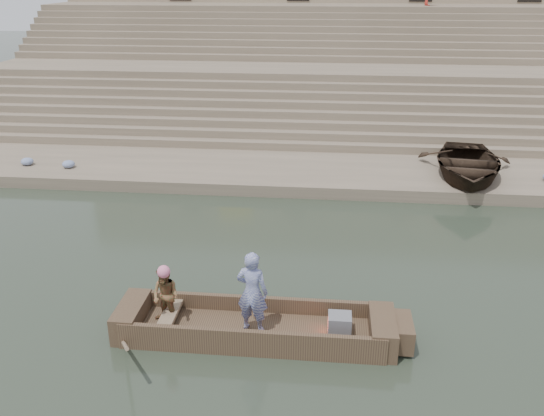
% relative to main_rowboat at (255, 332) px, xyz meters
% --- Properties ---
extents(ground, '(120.00, 120.00, 0.00)m').
position_rel_main_rowboat_xyz_m(ground, '(1.26, 1.76, -0.11)').
color(ground, '#273225').
rests_on(ground, ground).
extents(lower_landing, '(32.00, 4.00, 0.40)m').
position_rel_main_rowboat_xyz_m(lower_landing, '(1.26, 9.76, 0.09)').
color(lower_landing, gray).
rests_on(lower_landing, ground).
extents(mid_landing, '(32.00, 3.00, 2.80)m').
position_rel_main_rowboat_xyz_m(mid_landing, '(1.26, 17.26, 1.29)').
color(mid_landing, gray).
rests_on(mid_landing, ground).
extents(upper_landing, '(32.00, 3.00, 5.20)m').
position_rel_main_rowboat_xyz_m(upper_landing, '(1.26, 24.26, 2.49)').
color(upper_landing, gray).
rests_on(upper_landing, ground).
extents(ghat_steps, '(32.00, 11.00, 5.20)m').
position_rel_main_rowboat_xyz_m(ghat_steps, '(1.26, 18.95, 1.69)').
color(ghat_steps, gray).
rests_on(ghat_steps, ground).
extents(main_rowboat, '(5.00, 1.30, 0.22)m').
position_rel_main_rowboat_xyz_m(main_rowboat, '(0.00, 0.00, 0.00)').
color(main_rowboat, brown).
rests_on(main_rowboat, ground).
extents(rowboat_trim, '(6.04, 2.63, 1.90)m').
position_rel_main_rowboat_xyz_m(rowboat_trim, '(0.21, -0.01, 0.20)').
color(rowboat_trim, brown).
rests_on(rowboat_trim, ground).
extents(standing_man, '(0.70, 0.53, 1.74)m').
position_rel_main_rowboat_xyz_m(standing_man, '(-0.02, -0.08, 0.98)').
color(standing_man, navy).
rests_on(standing_man, main_rowboat).
extents(rowing_man, '(0.74, 0.67, 1.23)m').
position_rel_main_rowboat_xyz_m(rowing_man, '(-1.80, 0.01, 0.73)').
color(rowing_man, '#256F33').
rests_on(rowing_man, main_rowboat).
extents(television, '(0.46, 0.42, 0.40)m').
position_rel_main_rowboat_xyz_m(television, '(1.69, -0.00, 0.31)').
color(television, slate).
rests_on(television, main_rowboat).
extents(beached_rowboat, '(3.81, 4.91, 0.93)m').
position_rel_main_rowboat_xyz_m(beached_rowboat, '(6.05, 9.39, 0.76)').
color(beached_rowboat, '#2D2116').
rests_on(beached_rowboat, lower_landing).
extents(cloth_bundles, '(22.10, 2.65, 0.26)m').
position_rel_main_rowboat_xyz_m(cloth_bundles, '(0.90, 9.60, 0.42)').
color(cloth_bundles, '#3F5999').
rests_on(cloth_bundles, lower_landing).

